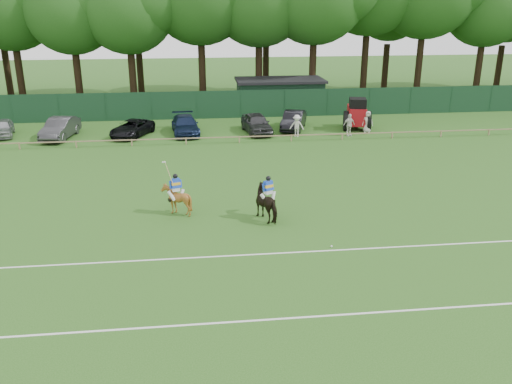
{
  "coord_description": "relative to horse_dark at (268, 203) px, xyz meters",
  "views": [
    {
      "loc": [
        -2.43,
        -21.75,
        10.37
      ],
      "look_at": [
        0.5,
        3.0,
        1.4
      ],
      "focal_mm": 38.0,
      "sensor_mm": 36.0,
      "label": 1
    }
  ],
  "objects": [
    {
      "name": "spectator_right",
      "position": [
        10.55,
        17.21,
        0.03
      ],
      "size": [
        0.96,
        0.74,
        1.75
      ],
      "primitive_type": "imported",
      "rotation": [
        0.0,
        0.0,
        -0.24
      ],
      "color": "beige",
      "rests_on": "ground"
    },
    {
      "name": "sedan_navy",
      "position": [
        -4.15,
        18.44,
        -0.13
      ],
      "size": [
        2.47,
        5.11,
        1.44
      ],
      "primitive_type": "imported",
      "rotation": [
        0.0,
        0.0,
        0.09
      ],
      "color": "#111D38",
      "rests_on": "ground"
    },
    {
      "name": "tractor",
      "position": [
        10.0,
        18.46,
        0.4
      ],
      "size": [
        2.68,
        3.48,
        2.62
      ],
      "rotation": [
        0.0,
        0.0,
        -0.21
      ],
      "color": "maroon",
      "rests_on": "ground"
    },
    {
      "name": "spectator_left",
      "position": [
        4.59,
        16.54,
        0.02
      ],
      "size": [
        1.26,
        0.97,
        1.73
      ],
      "primitive_type": "imported",
      "rotation": [
        0.0,
        0.0,
        -0.33
      ],
      "color": "silver",
      "rests_on": "ground"
    },
    {
      "name": "spectator_mid",
      "position": [
        8.74,
        16.27,
        0.04
      ],
      "size": [
        1.12,
        0.74,
        1.77
      ],
      "primitive_type": "imported",
      "rotation": [
        0.0,
        0.0,
        0.32
      ],
      "color": "silver",
      "rests_on": "ground"
    },
    {
      "name": "sedan_grey",
      "position": [
        -13.81,
        18.13,
        -0.05
      ],
      "size": [
        2.42,
        5.04,
        1.59
      ],
      "primitive_type": "imported",
      "rotation": [
        0.0,
        0.0,
        -0.16
      ],
      "color": "#333335",
      "rests_on": "ground"
    },
    {
      "name": "hatch_grey",
      "position": [
        1.59,
        18.12,
        -0.06
      ],
      "size": [
        2.46,
        4.82,
        1.57
      ],
      "primitive_type": "imported",
      "rotation": [
        0.0,
        0.0,
        0.13
      ],
      "color": "#333235",
      "rests_on": "ground"
    },
    {
      "name": "utility_shed",
      "position": [
        4.91,
        27.12,
        0.69
      ],
      "size": [
        8.4,
        4.4,
        3.04
      ],
      "color": "#14331E",
      "rests_on": "ground"
    },
    {
      "name": "rider_chestnut",
      "position": [
        -4.5,
        1.23,
        0.64
      ],
      "size": [
        0.98,
        0.52,
        2.05
      ],
      "rotation": [
        0.0,
        0.0,
        3.43
      ],
      "color": "silver",
      "rests_on": "ground"
    },
    {
      "name": "horse_dark",
      "position": [
        0.0,
        0.0,
        0.0
      ],
      "size": [
        1.72,
        2.19,
        1.69
      ],
      "primitive_type": "imported",
      "rotation": [
        0.0,
        0.0,
        3.61
      ],
      "color": "black",
      "rests_on": "ground"
    },
    {
      "name": "perimeter_fence",
      "position": [
        -1.09,
        24.12,
        0.41
      ],
      "size": [
        92.08,
        0.08,
        2.5
      ],
      "color": "#14351E",
      "rests_on": "ground"
    },
    {
      "name": "suv_black",
      "position": [
        -8.32,
        18.16,
        -0.21
      ],
      "size": [
        3.69,
        5.01,
        1.26
      ],
      "primitive_type": "imported",
      "rotation": [
        0.0,
        0.0,
        -0.39
      ],
      "color": "black",
      "rests_on": "ground"
    },
    {
      "name": "polo_ball",
      "position": [
        2.33,
        -3.55,
        -0.8
      ],
      "size": [
        0.09,
        0.09,
        0.09
      ],
      "primitive_type": "sphere",
      "color": "silver",
      "rests_on": "ground"
    },
    {
      "name": "estate_black",
      "position": [
        4.79,
        19.02,
        -0.09
      ],
      "size": [
        3.0,
        4.86,
        1.51
      ],
      "primitive_type": "imported",
      "rotation": [
        0.0,
        0.0,
        -0.33
      ],
      "color": "black",
      "rests_on": "ground"
    },
    {
      "name": "ground",
      "position": [
        -1.09,
        -2.88,
        -0.84
      ],
      "size": [
        160.0,
        160.0,
        0.0
      ],
      "primitive_type": "plane",
      "color": "#1E4C14",
      "rests_on": "ground"
    },
    {
      "name": "rider_dark",
      "position": [
        0.01,
        -0.01,
        0.75
      ],
      "size": [
        0.89,
        0.6,
        1.41
      ],
      "rotation": [
        0.0,
        0.0,
        3.61
      ],
      "color": "silver",
      "rests_on": "ground"
    },
    {
      "name": "horse_chestnut",
      "position": [
        -4.5,
        1.24,
        -0.07
      ],
      "size": [
        1.59,
        1.69,
        1.54
      ],
      "primitive_type": "imported",
      "rotation": [
        0.0,
        0.0,
        3.43
      ],
      "color": "brown",
      "rests_on": "ground"
    },
    {
      "name": "tree_row",
      "position": [
        0.91,
        32.12,
        -0.84
      ],
      "size": [
        96.0,
        12.0,
        21.0
      ],
      "primitive_type": null,
      "color": "#26561C",
      "rests_on": "ground"
    },
    {
      "name": "sedan_silver",
      "position": [
        -18.52,
        19.36,
        -0.18
      ],
      "size": [
        2.35,
        4.14,
        1.33
      ],
      "primitive_type": "imported",
      "rotation": [
        0.0,
        0.0,
        0.21
      ],
      "color": "#A4A6A9",
      "rests_on": "ground"
    },
    {
      "name": "pitch_rail",
      "position": [
        -1.09,
        15.12,
        -0.4
      ],
      "size": [
        62.1,
        0.1,
        0.5
      ],
      "color": "#997F5B",
      "rests_on": "ground"
    },
    {
      "name": "pitch_lines",
      "position": [
        -1.09,
        -6.38,
        -0.84
      ],
      "size": [
        60.0,
        5.1,
        0.01
      ],
      "color": "silver",
      "rests_on": "ground"
    }
  ]
}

